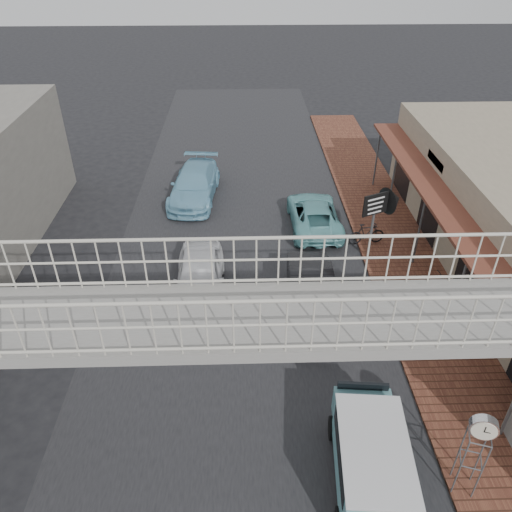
{
  "coord_description": "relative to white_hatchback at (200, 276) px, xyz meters",
  "views": [
    {
      "loc": [
        0.19,
        -11.1,
        11.36
      ],
      "look_at": [
        0.62,
        3.08,
        1.8
      ],
      "focal_mm": 35.0,
      "sensor_mm": 36.0,
      "label": 1
    }
  ],
  "objects": [
    {
      "name": "angkot_curb",
      "position": [
        4.73,
        4.62,
        -0.12
      ],
      "size": [
        2.14,
        4.53,
        1.25
      ],
      "primitive_type": "imported",
      "rotation": [
        0.0,
        0.0,
        3.16
      ],
      "color": "#6BB5B9",
      "rests_on": "ground"
    },
    {
      "name": "ground",
      "position": [
        1.4,
        -3.42,
        -0.74
      ],
      "size": [
        120.0,
        120.0,
        0.0
      ],
      "primitive_type": "plane",
      "color": "black",
      "rests_on": "ground"
    },
    {
      "name": "motorcycle_far",
      "position": [
        6.7,
        2.99,
        -0.17
      ],
      "size": [
        1.63,
        0.68,
        0.95
      ],
      "primitive_type": "imported",
      "rotation": [
        0.0,
        0.0,
        1.72
      ],
      "color": "black",
      "rests_on": "sidewalk"
    },
    {
      "name": "street_clock",
      "position": [
        6.7,
        -7.83,
        1.44
      ],
      "size": [
        0.65,
        0.6,
        2.51
      ],
      "rotation": [
        0.0,
        0.0,
        -0.31
      ],
      "color": "#59595B",
      "rests_on": "sidewalk"
    },
    {
      "name": "dark_sedan",
      "position": [
        3.89,
        -1.1,
        -0.02
      ],
      "size": [
        1.72,
        4.43,
        1.44
      ],
      "primitive_type": "imported",
      "rotation": [
        0.0,
        0.0,
        -0.04
      ],
      "color": "black",
      "rests_on": "ground"
    },
    {
      "name": "angkot_van",
      "position": [
        4.46,
        -7.64,
        0.36
      ],
      "size": [
        1.91,
        3.66,
        1.73
      ],
      "rotation": [
        0.0,
        0.0,
        -0.09
      ],
      "color": "black",
      "rests_on": "ground"
    },
    {
      "name": "arrow_sign",
      "position": [
        7.27,
        2.29,
        1.72
      ],
      "size": [
        1.76,
        1.2,
        2.93
      ],
      "rotation": [
        0.0,
        0.0,
        0.43
      ],
      "color": "#59595B",
      "rests_on": "sidewalk"
    },
    {
      "name": "road_strip",
      "position": [
        1.4,
        -3.42,
        -0.74
      ],
      "size": [
        10.0,
        60.0,
        0.01
      ],
      "primitive_type": "cube",
      "color": "black",
      "rests_on": "ground"
    },
    {
      "name": "white_hatchback",
      "position": [
        0.0,
        0.0,
        0.0
      ],
      "size": [
        1.84,
        4.38,
        1.48
      ],
      "primitive_type": "imported",
      "rotation": [
        0.0,
        0.0,
        0.02
      ],
      "color": "white",
      "rests_on": "ground"
    },
    {
      "name": "sidewalk",
      "position": [
        7.9,
        -0.42,
        -0.69
      ],
      "size": [
        3.0,
        40.0,
        0.1
      ],
      "primitive_type": "cube",
      "color": "brown",
      "rests_on": "ground"
    },
    {
      "name": "angkot_far",
      "position": [
        -0.73,
        7.53,
        -0.01
      ],
      "size": [
        2.51,
        5.21,
        1.46
      ],
      "primitive_type": "imported",
      "rotation": [
        0.0,
        0.0,
        -0.09
      ],
      "color": "#7AB8D4",
      "rests_on": "ground"
    },
    {
      "name": "footbridge",
      "position": [
        1.4,
        -7.42,
        2.44
      ],
      "size": [
        16.4,
        2.4,
        6.34
      ],
      "color": "gray",
      "rests_on": "ground"
    },
    {
      "name": "motorcycle_near",
      "position": [
        8.17,
        -0.71,
        -0.18
      ],
      "size": [
        1.86,
        1.19,
        0.92
      ],
      "primitive_type": "imported",
      "rotation": [
        0.0,
        0.0,
        1.93
      ],
      "color": "black",
      "rests_on": "sidewalk"
    }
  ]
}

